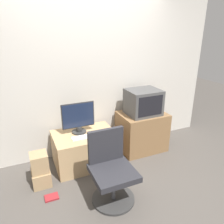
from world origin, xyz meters
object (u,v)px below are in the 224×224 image
mouse (96,135)px  book (52,197)px  keyboard (82,137)px  cardboard_box_lower (41,177)px  office_chair (111,172)px  main_monitor (78,118)px  crt_tv (143,102)px

mouse → book: 1.01m
keyboard → cardboard_box_lower: size_ratio=1.05×
mouse → office_chair: office_chair is taller
book → mouse: bearing=29.9°
mouse → cardboard_box_lower: bearing=-172.6°
keyboard → office_chair: bearing=-79.1°
main_monitor → keyboard: bearing=-93.8°
crt_tv → main_monitor: bearing=176.7°
main_monitor → crt_tv: size_ratio=0.94×
mouse → office_chair: size_ratio=0.07×
crt_tv → office_chair: (-0.93, -0.85, -0.49)m
main_monitor → book: size_ratio=2.92×
crt_tv → office_chair: 1.35m
mouse → keyboard: bearing=174.6°
crt_tv → cardboard_box_lower: size_ratio=1.88×
main_monitor → cardboard_box_lower: 0.95m
office_chair → cardboard_box_lower: 1.00m
main_monitor → keyboard: (-0.01, -0.19, -0.22)m
mouse → cardboard_box_lower: size_ratio=0.21×
book → crt_tv: bearing=19.7°
book → keyboard: bearing=39.6°
cardboard_box_lower → book: size_ratio=1.65×
keyboard → office_chair: office_chair is taller
cardboard_box_lower → book: (0.07, -0.33, -0.09)m
main_monitor → book: bearing=-131.2°
main_monitor → mouse: main_monitor is taller
keyboard → book: 0.87m
main_monitor → cardboard_box_lower: (-0.63, -0.31, -0.63)m
office_chair → book: 0.82m
keyboard → office_chair: 0.75m
main_monitor → cardboard_box_lower: bearing=-153.7°
crt_tv → book: 1.92m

